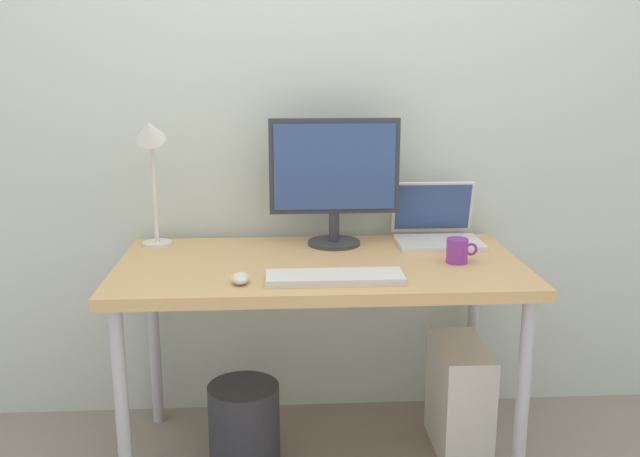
# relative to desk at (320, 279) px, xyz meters

# --- Properties ---
(ground_plane) EXTENTS (6.00, 6.00, 0.00)m
(ground_plane) POSITION_rel_desk_xyz_m (0.00, 0.00, -0.69)
(ground_plane) COLOR gray
(back_wall) EXTENTS (4.40, 0.04, 2.60)m
(back_wall) POSITION_rel_desk_xyz_m (0.00, 0.42, 0.61)
(back_wall) COLOR silver
(back_wall) RESTS_ON ground_plane
(desk) EXTENTS (1.41, 0.73, 0.76)m
(desk) POSITION_rel_desk_xyz_m (0.00, 0.00, 0.00)
(desk) COLOR tan
(desk) RESTS_ON ground_plane
(monitor) EXTENTS (0.49, 0.20, 0.48)m
(monitor) POSITION_rel_desk_xyz_m (0.07, 0.23, 0.34)
(monitor) COLOR #333338
(monitor) RESTS_ON desk
(laptop) EXTENTS (0.32, 0.27, 0.23)m
(laptop) POSITION_rel_desk_xyz_m (0.47, 0.25, 0.12)
(laptop) COLOR silver
(laptop) RESTS_ON desk
(desk_lamp) EXTENTS (0.11, 0.16, 0.50)m
(desk_lamp) POSITION_rel_desk_xyz_m (-0.61, 0.23, 0.43)
(desk_lamp) COLOR silver
(desk_lamp) RESTS_ON desk
(keyboard) EXTENTS (0.44, 0.14, 0.02)m
(keyboard) POSITION_rel_desk_xyz_m (0.03, -0.22, 0.08)
(keyboard) COLOR silver
(keyboard) RESTS_ON desk
(mouse) EXTENTS (0.06, 0.09, 0.03)m
(mouse) POSITION_rel_desk_xyz_m (-0.27, -0.23, 0.08)
(mouse) COLOR silver
(mouse) RESTS_ON desk
(coffee_mug) EXTENTS (0.11, 0.08, 0.09)m
(coffee_mug) POSITION_rel_desk_xyz_m (0.48, -0.04, 0.11)
(coffee_mug) COLOR purple
(coffee_mug) RESTS_ON desk
(computer_tower) EXTENTS (0.18, 0.36, 0.42)m
(computer_tower) POSITION_rel_desk_xyz_m (0.53, 0.02, -0.48)
(computer_tower) COLOR silver
(computer_tower) RESTS_ON ground_plane
(wastebasket) EXTENTS (0.26, 0.26, 0.30)m
(wastebasket) POSITION_rel_desk_xyz_m (-0.28, -0.02, -0.54)
(wastebasket) COLOR #333338
(wastebasket) RESTS_ON ground_plane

